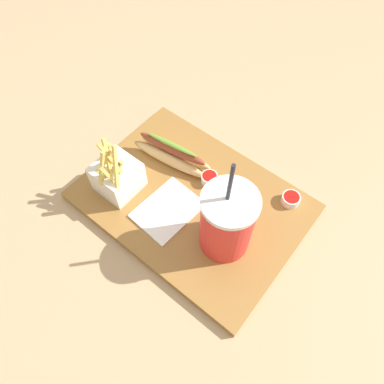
% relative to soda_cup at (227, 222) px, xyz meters
% --- Properties ---
extents(ground_plane, '(2.40, 2.40, 0.02)m').
position_rel_soda_cup_xyz_m(ground_plane, '(0.11, -0.03, -0.11)').
color(ground_plane, tan).
extents(food_tray, '(0.47, 0.34, 0.02)m').
position_rel_soda_cup_xyz_m(food_tray, '(0.11, -0.03, -0.09)').
color(food_tray, olive).
rests_on(food_tray, ground_plane).
extents(soda_cup, '(0.10, 0.10, 0.25)m').
position_rel_soda_cup_xyz_m(soda_cup, '(0.00, 0.00, 0.00)').
color(soda_cup, red).
rests_on(soda_cup, food_tray).
extents(fries_basket, '(0.09, 0.09, 0.15)m').
position_rel_soda_cup_xyz_m(fries_basket, '(0.25, 0.04, -0.04)').
color(fries_basket, white).
rests_on(fries_basket, food_tray).
extents(hot_dog_1, '(0.19, 0.07, 0.06)m').
position_rel_soda_cup_xyz_m(hot_dog_1, '(0.21, -0.09, -0.06)').
color(hot_dog_1, '#DBB775').
rests_on(hot_dog_1, food_tray).
extents(ketchup_cup_1, '(0.04, 0.04, 0.02)m').
position_rel_soda_cup_xyz_m(ketchup_cup_1, '(0.11, -0.10, -0.07)').
color(ketchup_cup_1, white).
rests_on(ketchup_cup_1, food_tray).
extents(ketchup_cup_2, '(0.04, 0.04, 0.02)m').
position_rel_soda_cup_xyz_m(ketchup_cup_2, '(-0.06, -0.16, -0.07)').
color(ketchup_cup_2, white).
rests_on(ketchup_cup_2, food_tray).
extents(napkin_stack, '(0.11, 0.14, 0.00)m').
position_rel_soda_cup_xyz_m(napkin_stack, '(0.13, 0.02, -0.08)').
color(napkin_stack, white).
rests_on(napkin_stack, food_tray).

